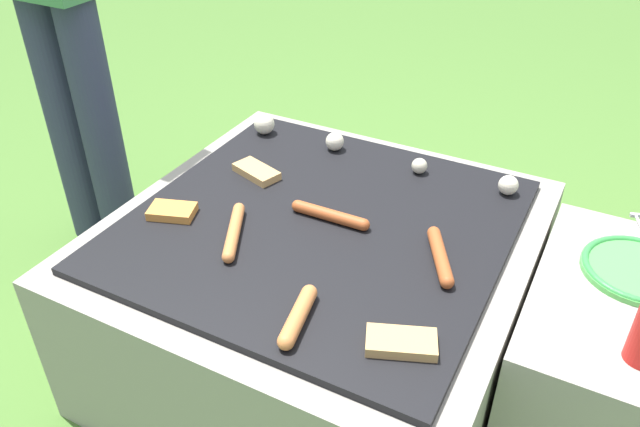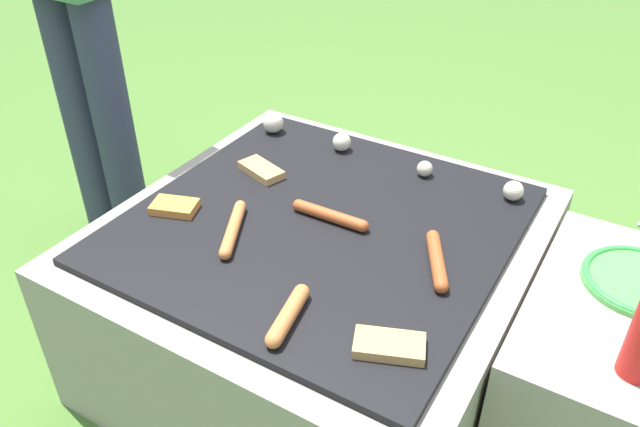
# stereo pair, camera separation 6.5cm
# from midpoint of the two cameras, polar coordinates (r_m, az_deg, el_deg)

# --- Properties ---
(ground_plane) EXTENTS (14.00, 14.00, 0.00)m
(ground_plane) POSITION_cam_midpoint_polar(r_m,az_deg,el_deg) (1.71, -1.12, -12.83)
(ground_plane) COLOR #47702D
(grill) EXTENTS (0.93, 0.93, 0.44)m
(grill) POSITION_cam_midpoint_polar(r_m,az_deg,el_deg) (1.55, -1.21, -7.38)
(grill) COLOR gray
(grill) RESTS_ON ground_plane
(side_ledge) EXTENTS (0.37, 0.56, 0.44)m
(side_ledge) POSITION_cam_midpoint_polar(r_m,az_deg,el_deg) (1.49, 23.41, -13.32)
(side_ledge) COLOR gray
(side_ledge) RESTS_ON ground_plane
(sausage_mid_right) EXTENTS (0.11, 0.19, 0.03)m
(sausage_mid_right) POSITION_cam_midpoint_polar(r_m,az_deg,el_deg) (1.38, -9.22, -1.66)
(sausage_mid_right) COLOR #C6753D
(sausage_mid_right) RESTS_ON grill
(sausage_front_center) EXTENTS (0.11, 0.17, 0.03)m
(sausage_front_center) POSITION_cam_midpoint_polar(r_m,az_deg,el_deg) (1.31, 9.53, -3.89)
(sausage_front_center) COLOR #A34C23
(sausage_front_center) RESTS_ON grill
(sausage_front_right) EXTENTS (0.06, 0.16, 0.03)m
(sausage_front_right) POSITION_cam_midpoint_polar(r_m,az_deg,el_deg) (1.16, -3.65, -9.38)
(sausage_front_right) COLOR #C6753D
(sausage_front_right) RESTS_ON grill
(sausage_back_right) EXTENTS (0.19, 0.03, 0.03)m
(sausage_back_right) POSITION_cam_midpoint_polar(r_m,az_deg,el_deg) (1.41, -0.40, -0.17)
(sausage_back_right) COLOR #A34C23
(sausage_back_right) RESTS_ON grill
(bread_slice_center) EXTENTS (0.12, 0.10, 0.02)m
(bread_slice_center) POSITION_cam_midpoint_polar(r_m,az_deg,el_deg) (1.48, -14.59, 0.18)
(bread_slice_center) COLOR #D18438
(bread_slice_center) RESTS_ON grill
(bread_slice_left) EXTENTS (0.14, 0.11, 0.02)m
(bread_slice_left) POSITION_cam_midpoint_polar(r_m,az_deg,el_deg) (1.12, 5.77, -11.68)
(bread_slice_left) COLOR tan
(bread_slice_left) RESTS_ON grill
(bread_slice_right) EXTENTS (0.14, 0.10, 0.02)m
(bread_slice_right) POSITION_cam_midpoint_polar(r_m,az_deg,el_deg) (1.60, -6.99, 3.81)
(bread_slice_right) COLOR tan
(bread_slice_right) RESTS_ON grill
(mushroom_row) EXTENTS (0.75, 0.06, 0.06)m
(mushroom_row) POSITION_cam_midpoint_polar(r_m,az_deg,el_deg) (1.67, 1.66, 6.19)
(mushroom_row) COLOR beige
(mushroom_row) RESTS_ON grill
(plate_colorful) EXTENTS (0.22, 0.22, 0.02)m
(plate_colorful) POSITION_cam_midpoint_polar(r_m,az_deg,el_deg) (1.41, 25.94, -4.66)
(plate_colorful) COLOR #4CB24C
(plate_colorful) RESTS_ON side_ledge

